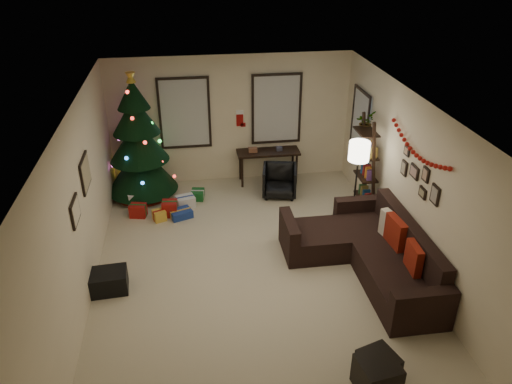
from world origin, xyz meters
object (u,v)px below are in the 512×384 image
at_px(christmas_tree, 139,145).
at_px(desk, 268,155).
at_px(desk_chair, 280,181).
at_px(bookshelf, 367,170).
at_px(sofa, 369,252).

height_order(christmas_tree, desk, christmas_tree).
distance_m(desk, desk_chair, 0.73).
bearing_deg(bookshelf, christmas_tree, 160.61).
bearing_deg(sofa, desk, 108.14).
xyz_separation_m(christmas_tree, bookshelf, (4.19, -1.48, -0.13)).
distance_m(christmas_tree, sofa, 4.91).
relative_size(desk_chair, bookshelf, 0.32).
bearing_deg(bookshelf, sofa, -106.01).
height_order(christmas_tree, sofa, christmas_tree).
distance_m(desk_chair, bookshelf, 1.88).
height_order(sofa, bookshelf, bookshelf).
relative_size(sofa, desk_chair, 4.39).
xyz_separation_m(desk, desk_chair, (0.13, -0.65, -0.31)).
bearing_deg(christmas_tree, desk, 4.68).
height_order(christmas_tree, bookshelf, christmas_tree).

